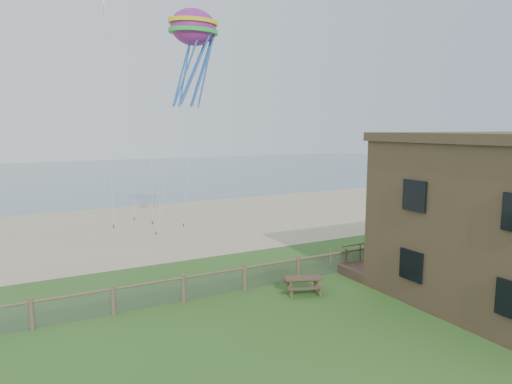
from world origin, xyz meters
TOP-DOWN VIEW (x-y plane):
  - ground at (0.00, 0.00)m, footprint 160.00×160.00m
  - sand_beach at (0.00, 22.00)m, footprint 72.00×20.00m
  - ocean at (0.00, 66.00)m, footprint 160.00×68.00m
  - chainlink_fence at (0.00, 6.00)m, footprint 36.20×0.20m
  - motel_deck at (13.00, 5.00)m, footprint 15.00×2.00m
  - picnic_table at (2.26, 4.42)m, footprint 2.05×1.81m
  - octopus_kite at (1.44, 16.02)m, footprint 3.54×2.72m

SIDE VIEW (x-z plane):
  - ground at x=0.00m, z-range 0.00..0.00m
  - ocean at x=0.00m, z-range -0.01..0.01m
  - sand_beach at x=0.00m, z-range -0.01..0.01m
  - motel_deck at x=13.00m, z-range 0.00..0.50m
  - picnic_table at x=2.26m, z-range 0.00..0.72m
  - chainlink_fence at x=0.00m, z-range -0.07..1.18m
  - octopus_kite at x=1.44m, z-range 8.88..15.59m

